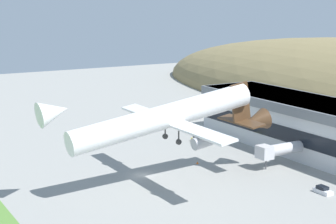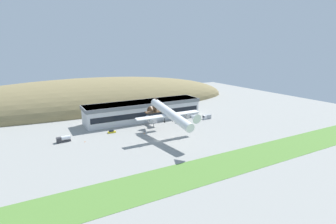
% 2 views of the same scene
% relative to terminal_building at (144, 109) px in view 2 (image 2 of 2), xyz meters
% --- Properties ---
extents(ground_plane, '(369.44, 369.44, 0.00)m').
position_rel_terminal_building_xyz_m(ground_plane, '(-11.24, -43.87, -7.28)').
color(ground_plane, gray).
extents(grass_strip_foreground, '(332.50, 20.60, 0.08)m').
position_rel_terminal_building_xyz_m(grass_strip_foreground, '(-11.24, -84.53, -7.24)').
color(grass_strip_foreground, '#568438').
rests_on(grass_strip_foreground, ground_plane).
extents(hill_backdrop, '(284.50, 86.16, 47.57)m').
position_rel_terminal_building_xyz_m(hill_backdrop, '(-23.71, 65.65, -7.28)').
color(hill_backdrop, olive).
rests_on(hill_backdrop, ground_plane).
extents(terminal_building, '(82.52, 18.36, 12.85)m').
position_rel_terminal_building_xyz_m(terminal_building, '(0.00, 0.00, 0.00)').
color(terminal_building, silver).
rests_on(terminal_building, ground_plane).
extents(jetway_0, '(3.38, 11.83, 5.43)m').
position_rel_terminal_building_xyz_m(jetway_0, '(-1.39, -15.25, -3.29)').
color(jetway_0, silver).
rests_on(jetway_0, ground_plane).
extents(cargo_airplane, '(38.77, 51.50, 12.27)m').
position_rel_terminal_building_xyz_m(cargo_airplane, '(-3.16, -42.55, 6.61)').
color(cargo_airplane, white).
extents(service_car_0, '(3.86, 1.83, 1.43)m').
position_rel_terminal_building_xyz_m(service_car_0, '(16.39, -19.16, -6.69)').
color(service_car_0, silver).
rests_on(service_car_0, ground_plane).
extents(service_car_1, '(4.64, 2.14, 1.55)m').
position_rel_terminal_building_xyz_m(service_car_1, '(-28.98, -18.19, -6.64)').
color(service_car_1, gold).
rests_on(service_car_1, ground_plane).
extents(fuel_truck, '(6.45, 2.68, 2.88)m').
position_rel_terminal_building_xyz_m(fuel_truck, '(40.03, -20.11, -5.86)').
color(fuel_truck, silver).
rests_on(fuel_truck, ground_plane).
extents(box_truck, '(7.33, 2.71, 3.27)m').
position_rel_terminal_building_xyz_m(box_truck, '(-56.15, -20.66, -5.72)').
color(box_truck, '#333338').
rests_on(box_truck, ground_plane).
extents(traffic_cone_0, '(0.52, 0.52, 0.58)m').
position_rel_terminal_building_xyz_m(traffic_cone_0, '(-12.64, -29.15, -7.00)').
color(traffic_cone_0, orange).
rests_on(traffic_cone_0, ground_plane).
extents(traffic_cone_1, '(0.52, 0.52, 0.58)m').
position_rel_terminal_building_xyz_m(traffic_cone_1, '(-46.31, -26.42, -7.00)').
color(traffic_cone_1, orange).
rests_on(traffic_cone_1, ground_plane).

